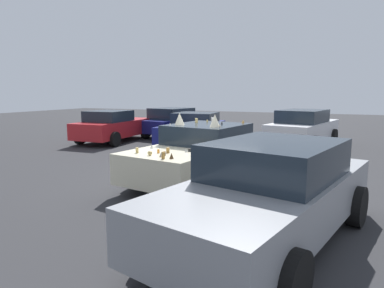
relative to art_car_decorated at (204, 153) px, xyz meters
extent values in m
plane|color=#2D2D30|center=(-0.04, 0.01, -0.70)|extent=(60.00, 60.00, 0.00)
cube|color=beige|center=(-0.04, 0.01, -0.11)|extent=(4.76, 2.52, 0.66)
cube|color=#1E2833|center=(0.17, -0.03, 0.46)|extent=(2.12, 1.95, 0.47)
cylinder|color=black|center=(-1.57, -0.68, -0.39)|extent=(0.63, 0.31, 0.61)
cylinder|color=black|center=(-1.28, 1.15, -0.39)|extent=(0.63, 0.31, 0.61)
cylinder|color=black|center=(1.19, -1.14, -0.39)|extent=(0.63, 0.31, 0.61)
cylinder|color=black|center=(1.49, 0.70, -0.39)|extent=(0.63, 0.31, 0.61)
ellipsoid|color=black|center=(1.42, -1.15, -0.04)|extent=(0.12, 0.04, 0.16)
ellipsoid|color=black|center=(0.14, 0.90, -0.06)|extent=(0.17, 0.05, 0.13)
ellipsoid|color=black|center=(-0.15, -0.90, -0.16)|extent=(0.15, 0.04, 0.10)
ellipsoid|color=black|center=(1.53, -1.17, -0.08)|extent=(0.12, 0.04, 0.10)
ellipsoid|color=black|center=(0.82, 0.79, -0.12)|extent=(0.19, 0.05, 0.14)
ellipsoid|color=black|center=(0.49, -1.00, -0.19)|extent=(0.18, 0.05, 0.09)
ellipsoid|color=black|center=(0.93, 0.77, 0.04)|extent=(0.19, 0.05, 0.15)
ellipsoid|color=black|center=(1.51, -1.17, -0.12)|extent=(0.13, 0.04, 0.13)
ellipsoid|color=black|center=(1.25, -1.13, 0.02)|extent=(0.12, 0.04, 0.11)
ellipsoid|color=black|center=(0.02, -0.93, -0.26)|extent=(0.19, 0.05, 0.12)
cone|color=silver|center=(-1.16, 0.82, 0.27)|extent=(0.10, 0.10, 0.09)
cone|color=#51381E|center=(-2.07, -0.16, 0.28)|extent=(0.12, 0.12, 0.12)
sphere|color=tan|center=(-1.94, 0.40, 0.27)|extent=(0.09, 0.09, 0.09)
cone|color=gray|center=(-1.97, 0.11, 0.28)|extent=(0.13, 0.13, 0.10)
cylinder|color=black|center=(-1.19, -0.15, 0.26)|extent=(0.10, 0.10, 0.07)
cylinder|color=orange|center=(-1.63, 0.38, 0.27)|extent=(0.07, 0.07, 0.08)
cone|color=silver|center=(-1.30, -0.11, 0.26)|extent=(0.08, 0.08, 0.07)
cylinder|color=#A87A38|center=(-2.15, -0.02, 0.29)|extent=(0.08, 0.08, 0.14)
cylinder|color=#A87A38|center=(-1.53, 0.20, 0.28)|extent=(0.09, 0.09, 0.11)
cylinder|color=#51381E|center=(-1.86, 0.11, 0.27)|extent=(0.06, 0.06, 0.09)
cylinder|color=tan|center=(-1.80, 0.80, 0.28)|extent=(0.08, 0.08, 0.12)
sphere|color=orange|center=(-2.12, 0.01, 0.25)|extent=(0.06, 0.06, 0.06)
cone|color=silver|center=(-0.47, 0.70, 0.73)|extent=(0.06, 0.06, 0.06)
cylinder|color=tan|center=(0.77, 0.21, 0.73)|extent=(0.06, 0.06, 0.06)
cylinder|color=silver|center=(0.88, 0.10, 0.76)|extent=(0.11, 0.11, 0.12)
cone|color=gray|center=(-0.42, -0.56, 0.73)|extent=(0.08, 0.08, 0.08)
cone|color=black|center=(0.31, -0.36, 0.74)|extent=(0.05, 0.05, 0.08)
cone|color=#A87A38|center=(0.84, -0.76, 0.74)|extent=(0.10, 0.10, 0.09)
cylinder|color=tan|center=(0.52, 0.42, 0.75)|extent=(0.10, 0.10, 0.11)
cone|color=black|center=(0.86, 0.09, 0.75)|extent=(0.06, 0.06, 0.10)
cone|color=beige|center=(-0.42, -0.44, 0.84)|extent=(0.24, 0.24, 0.30)
cone|color=beige|center=(-0.26, 0.55, 0.84)|extent=(0.24, 0.24, 0.30)
cube|color=red|center=(4.69, 6.21, -0.10)|extent=(4.19, 1.86, 0.68)
cube|color=#1E2833|center=(4.29, 6.19, 0.47)|extent=(1.76, 1.62, 0.46)
cylinder|color=black|center=(5.93, 7.13, -0.39)|extent=(0.62, 0.24, 0.61)
cylinder|color=black|center=(6.01, 5.40, -0.39)|extent=(0.62, 0.24, 0.61)
cylinder|color=black|center=(3.38, 7.02, -0.39)|extent=(0.62, 0.24, 0.61)
cylinder|color=black|center=(3.45, 5.29, -0.39)|extent=(0.62, 0.24, 0.61)
cube|color=navy|center=(4.99, 2.50, -0.11)|extent=(4.32, 2.21, 0.65)
cube|color=#1E2833|center=(5.38, 2.54, 0.44)|extent=(1.84, 1.82, 0.43)
cylinder|color=black|center=(3.80, 1.45, -0.39)|extent=(0.64, 0.28, 0.62)
cylinder|color=black|center=(3.61, 3.28, -0.39)|extent=(0.64, 0.28, 0.62)
cylinder|color=black|center=(6.37, 1.71, -0.39)|extent=(0.64, 0.28, 0.62)
cylinder|color=black|center=(6.18, 3.54, -0.39)|extent=(0.64, 0.28, 0.62)
cube|color=gray|center=(-2.96, -2.24, -0.07)|extent=(4.85, 2.76, 0.68)
cube|color=#1E2833|center=(-2.82, -2.27, 0.53)|extent=(2.35, 2.03, 0.52)
cylinder|color=black|center=(-4.54, -2.78, -0.36)|extent=(0.70, 0.37, 0.67)
cylinder|color=black|center=(-4.13, -1.04, -0.36)|extent=(0.70, 0.37, 0.67)
cylinder|color=black|center=(-1.79, -3.44, -0.36)|extent=(0.70, 0.37, 0.67)
cylinder|color=black|center=(-1.37, -1.70, -0.36)|extent=(0.70, 0.37, 0.67)
cube|color=navy|center=(7.60, 4.58, -0.12)|extent=(4.31, 2.45, 0.61)
cube|color=#1E2833|center=(7.23, 4.65, 0.46)|extent=(2.14, 1.91, 0.54)
cylinder|color=black|center=(9.00, 5.22, -0.38)|extent=(0.67, 0.33, 0.64)
cylinder|color=black|center=(8.67, 3.47, -0.38)|extent=(0.67, 0.33, 0.64)
cylinder|color=black|center=(6.52, 5.68, -0.38)|extent=(0.67, 0.33, 0.64)
cylinder|color=black|center=(6.20, 3.94, -0.38)|extent=(0.67, 0.33, 0.64)
cube|color=silver|center=(6.88, -1.67, -0.07)|extent=(4.78, 2.60, 0.72)
cube|color=#1E2833|center=(6.71, -1.64, 0.54)|extent=(2.49, 1.99, 0.50)
cylinder|color=black|center=(8.43, -1.11, -0.39)|extent=(0.66, 0.34, 0.62)
cylinder|color=black|center=(8.07, -2.82, -0.39)|extent=(0.66, 0.34, 0.62)
cylinder|color=black|center=(5.69, -0.53, -0.39)|extent=(0.66, 0.34, 0.62)
cylinder|color=black|center=(5.32, -2.23, -0.39)|extent=(0.66, 0.34, 0.62)
camera|label=1|loc=(-7.82, -3.14, 1.50)|focal=31.95mm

